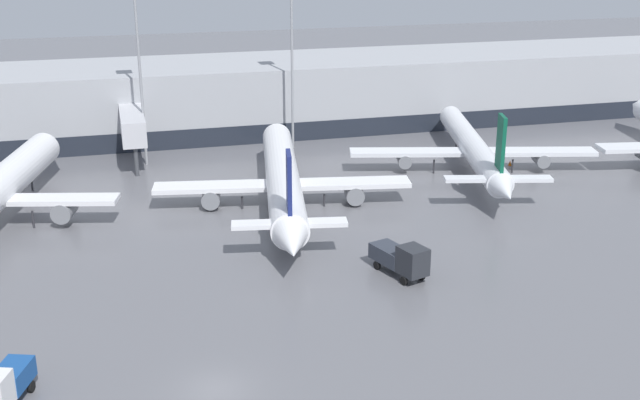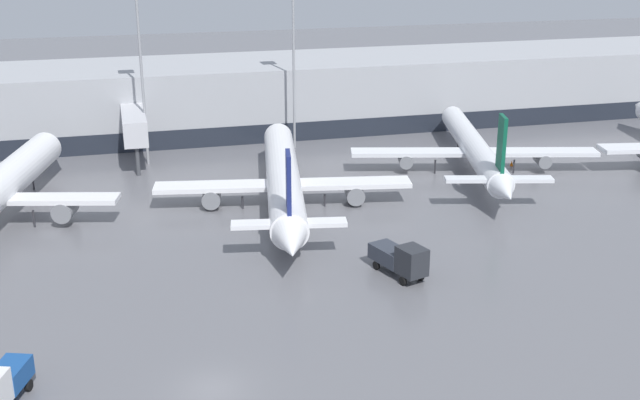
% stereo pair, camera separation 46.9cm
% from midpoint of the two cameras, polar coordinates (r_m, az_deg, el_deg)
% --- Properties ---
extents(ground_plane, '(320.00, 320.00, 0.00)m').
position_cam_midpoint_polar(ground_plane, '(49.73, -7.72, -13.19)').
color(ground_plane, slate).
extents(terminal_building, '(160.00, 26.27, 9.00)m').
position_cam_midpoint_polar(terminal_building, '(106.14, -12.33, 6.90)').
color(terminal_building, '#9EA0A5').
rests_on(terminal_building, ground_plane).
extents(parked_jet_0, '(25.12, 38.42, 9.07)m').
position_cam_midpoint_polar(parked_jet_0, '(78.12, -2.84, 1.48)').
color(parked_jet_0, white).
rests_on(parked_jet_0, ground_plane).
extents(parked_jet_4, '(27.04, 34.55, 9.23)m').
position_cam_midpoint_polar(parked_jet_4, '(90.16, 10.69, 3.65)').
color(parked_jet_4, silver).
rests_on(parked_jet_4, ground_plane).
extents(service_truck_0, '(3.00, 4.67, 2.73)m').
position_cam_midpoint_polar(service_truck_0, '(50.50, -21.75, -12.03)').
color(service_truck_0, '#19478C').
rests_on(service_truck_0, ground_plane).
extents(service_truck_2, '(3.46, 5.85, 2.88)m').
position_cam_midpoint_polar(service_truck_2, '(63.19, 5.60, -4.12)').
color(service_truck_2, '#2D333D').
rests_on(service_truck_2, ground_plane).
extents(traffic_cone_0, '(0.37, 0.37, 0.61)m').
position_cam_midpoint_polar(traffic_cone_0, '(93.93, 13.22, 2.58)').
color(traffic_cone_0, orange).
rests_on(traffic_cone_0, ground_plane).
extents(apron_light_mast_1, '(1.80, 1.80, 20.47)m').
position_cam_midpoint_polar(apron_light_mast_1, '(95.96, -2.18, 12.96)').
color(apron_light_mast_1, gray).
rests_on(apron_light_mast_1, ground_plane).
extents(apron_light_mast_2, '(1.80, 1.80, 21.56)m').
position_cam_midpoint_polar(apron_light_mast_2, '(90.88, -13.11, 12.59)').
color(apron_light_mast_2, gray).
rests_on(apron_light_mast_2, ground_plane).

